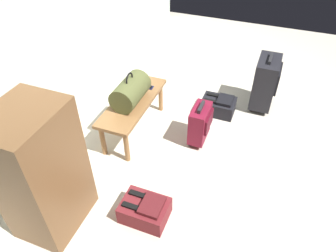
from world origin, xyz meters
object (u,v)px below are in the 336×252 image
bench (133,105)px  cell_phone (147,87)px  suitcase_small_burgundy (200,123)px  side_cabinet (41,173)px  backpack_maroon (145,210)px  duffel_bag_olive (130,91)px  suitcase_upright_charcoal (265,82)px  backpack_dark (219,106)px

bench → cell_phone: (0.28, -0.03, 0.07)m
cell_phone → suitcase_small_burgundy: suitcase_small_burgundy is taller
cell_phone → suitcase_small_burgundy: 0.72m
cell_phone → suitcase_small_burgundy: bearing=-106.2°
suitcase_small_burgundy → side_cabinet: (-1.32, 0.83, 0.31)m
backpack_maroon → side_cabinet: (-0.26, 0.68, 0.46)m
duffel_bag_olive → cell_phone: duffel_bag_olive is taller
bench → backpack_maroon: size_ratio=2.63×
suitcase_upright_charcoal → side_cabinet: size_ratio=0.59×
backpack_dark → backpack_maroon: 1.63m
suitcase_upright_charcoal → cell_phone: bearing=119.3°
suitcase_upright_charcoal → backpack_dark: suitcase_upright_charcoal is taller
backpack_dark → backpack_maroon: size_ratio=1.00×
suitcase_upright_charcoal → backpack_dark: bearing=125.0°
cell_phone → backpack_maroon: 1.39m
bench → duffel_bag_olive: (-0.03, -0.00, 0.19)m
side_cabinet → backpack_dark: bearing=-25.8°
suitcase_small_burgundy → backpack_dark: suitcase_small_burgundy is taller
suitcase_small_burgundy → bench: bearing=96.9°
bench → suitcase_small_burgundy: bearing=-83.1°
backpack_maroon → side_cabinet: side_cabinet is taller
bench → suitcase_upright_charcoal: (0.95, -1.23, 0.00)m
cell_phone → suitcase_small_burgundy: size_ratio=0.31×
backpack_maroon → side_cabinet: bearing=110.9°
cell_phone → duffel_bag_olive: bearing=173.8°
duffel_bag_olive → backpack_maroon: size_ratio=1.16×
bench → suitcase_upright_charcoal: bearing=-52.2°
backpack_dark → duffel_bag_olive: bearing=130.4°
cell_phone → backpack_dark: size_ratio=0.38×
suitcase_small_burgundy → backpack_dark: bearing=-7.7°
bench → side_cabinet: 1.26m
suitcase_upright_charcoal → suitcase_small_burgundy: bearing=149.0°
cell_phone → backpack_dark: 0.88m
duffel_bag_olive → backpack_dark: size_ratio=1.16×
backpack_maroon → suitcase_small_burgundy: bearing=-7.9°
duffel_bag_olive → backpack_maroon: duffel_bag_olive is taller
backpack_dark → cell_phone: bearing=115.5°
backpack_maroon → cell_phone: bearing=22.7°
duffel_bag_olive → cell_phone: (0.31, -0.03, -0.13)m
duffel_bag_olive → cell_phone: bearing=-6.2°
duffel_bag_olive → backpack_dark: 1.11m
bench → suitcase_upright_charcoal: size_ratio=1.53×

